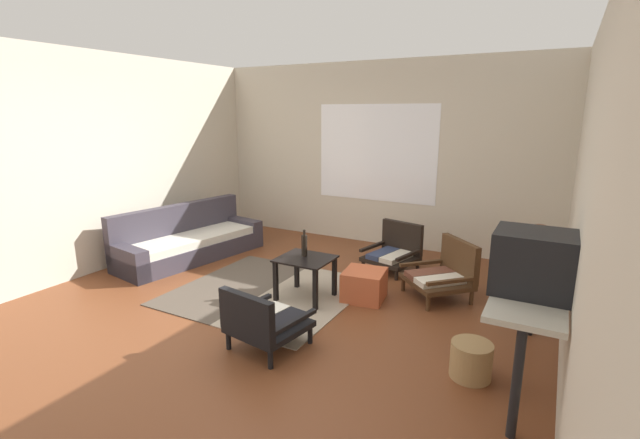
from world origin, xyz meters
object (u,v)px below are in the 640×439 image
Objects in this scene: armchair_corner at (444,272)px; ottoman_orange at (364,285)px; armchair_striped_foreground at (263,321)px; crt_television at (533,262)px; console_shelf at (531,290)px; clay_vase at (538,250)px; glass_bottle at (304,245)px; couch at (189,242)px; armchair_by_window at (395,250)px; coffee_table at (305,267)px; wicker_basket at (471,360)px.

ottoman_orange is (-0.73, -0.48, -0.12)m from armchair_corner.
armchair_striped_foreground is 2.15m from armchair_corner.
console_shelf is at bearing 89.29° from crt_television.
crt_television is at bearing -90.28° from clay_vase.
clay_vase is (-0.00, 0.39, 0.19)m from console_shelf.
glass_bottle is at bearing 103.30° from armchair_striped_foreground.
couch reaches higher than armchair_corner.
armchair_by_window is 1.47m from glass_bottle.
glass_bottle is (-0.04, 0.05, 0.22)m from coffee_table.
clay_vase is 1.03m from wicker_basket.
glass_bottle is at bearing 166.97° from console_shelf.
clay_vase is at bearing 90.00° from console_shelf.
couch is 3.03× the size of armchair_by_window.
couch is at bearing -174.39° from armchair_corner.
crt_television is (1.67, -2.09, 0.75)m from armchair_by_window.
glass_bottle is at bearing -113.17° from armchair_by_window.
armchair_corner is (3.42, 0.34, 0.05)m from couch.
couch is 4.44m from console_shelf.
armchair_striped_foreground is 0.77× the size of armchair_corner.
armchair_striped_foreground is 2.29× the size of glass_bottle.
ottoman_orange is 1.37× the size of wicker_basket.
glass_bottle reaches higher than armchair_by_window.
couch is 7.33× the size of glass_bottle.
glass_bottle is (-0.56, -1.32, 0.34)m from armchair_by_window.
clay_vase is at bearing -3.20° from glass_bottle.
coffee_table is 1.51m from armchair_corner.
clay_vase is (1.97, 1.02, 0.64)m from armchair_striped_foreground.
armchair_by_window reaches higher than armchair_striped_foreground.
armchair_striped_foreground is 2.08× the size of clay_vase.
armchair_striped_foreground is at bearing -162.23° from console_shelf.
coffee_table is 0.23m from glass_bottle.
armchair_striped_foreground reaches higher than coffee_table.
crt_television is at bearing 10.87° from armchair_striped_foreground.
couch is 2.80m from armchair_striped_foreground.
glass_bottle is (-2.24, 0.13, -0.32)m from clay_vase.
clay_vase is 1.10× the size of glass_bottle.
couch is 3.79× the size of coffee_table.
armchair_corner is at bearing 126.13° from console_shelf.
armchair_corner is (1.30, 0.77, -0.08)m from coffee_table.
console_shelf is 2.30m from glass_bottle.
glass_bottle is (2.08, -0.38, 0.36)m from couch.
clay_vase is at bearing 27.48° from armchair_striped_foreground.
crt_television is 0.65m from clay_vase.
armchair_striped_foreground is 2.13m from crt_television.
ottoman_orange is 1.33× the size of clay_vase.
crt_television is 1.63× the size of wicker_basket.
crt_television is at bearing -58.89° from armchair_corner.
couch reaches higher than coffee_table.
couch is at bearing 173.36° from clay_vase.
crt_television is (1.63, -1.01, 0.84)m from ottoman_orange.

